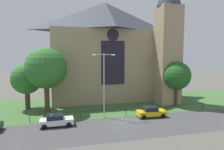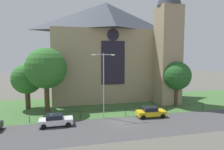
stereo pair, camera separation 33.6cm
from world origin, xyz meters
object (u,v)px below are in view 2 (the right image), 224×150
at_px(streetlamp_near, 104,78).
at_px(parked_car_white, 56,120).
at_px(tree_right_far, 178,80).
at_px(tree_right_near, 177,76).
at_px(church_building, 110,50).
at_px(tree_left_near, 46,68).
at_px(parked_car_yellow, 151,112).
at_px(tree_left_far, 27,79).

xyz_separation_m(streetlamp_near, parked_car_white, (-6.66, -1.85, -5.10)).
relative_size(tree_right_far, tree_right_near, 0.70).
xyz_separation_m(church_building, tree_right_far, (14.56, -2.67, -6.45)).
bearing_deg(parked_car_white, church_building, 53.30).
height_order(tree_right_far, streetlamp_near, streetlamp_near).
bearing_deg(streetlamp_near, church_building, 72.61).
bearing_deg(tree_left_near, parked_car_yellow, -22.92).
bearing_deg(streetlamp_near, tree_right_far, 29.37).
relative_size(parked_car_white, parked_car_yellow, 0.99).
relative_size(streetlamp_near, parked_car_white, 2.21).
bearing_deg(tree_right_near, parked_car_white, -165.11).
xyz_separation_m(tree_right_far, parked_car_white, (-25.35, -12.37, -3.07)).
xyz_separation_m(tree_left_far, tree_right_far, (30.24, 2.58, -1.27)).
bearing_deg(tree_left_near, tree_right_far, 11.60).
relative_size(tree_left_far, parked_car_white, 1.81).
bearing_deg(church_building, streetlamp_near, -107.39).
distance_m(tree_left_near, tree_right_far, 27.64).
xyz_separation_m(tree_right_far, tree_right_near, (-4.65, -6.87, 1.62)).
relative_size(tree_right_near, streetlamp_near, 0.85).
height_order(parked_car_white, parked_car_yellow, same).
bearing_deg(streetlamp_near, parked_car_white, -164.46).
xyz_separation_m(tree_right_near, parked_car_white, (-20.70, -5.50, -4.69)).
xyz_separation_m(tree_right_far, parked_car_yellow, (-11.92, -11.85, -3.07)).
bearing_deg(streetlamp_near, tree_right_near, 14.58).
distance_m(church_building, tree_right_near, 14.57).
bearing_deg(tree_right_far, tree_left_far, -175.12).
xyz_separation_m(tree_left_near, tree_right_far, (26.89, 5.52, -3.20)).
xyz_separation_m(tree_left_near, streetlamp_near, (8.21, -5.00, -1.17)).
distance_m(church_building, tree_left_near, 15.16).
distance_m(church_building, streetlamp_near, 14.51).
distance_m(streetlamp_near, parked_car_white, 8.59).
xyz_separation_m(tree_left_far, parked_car_yellow, (18.33, -9.27, -4.34)).
bearing_deg(church_building, parked_car_yellow, -79.70).
relative_size(tree_right_near, parked_car_white, 1.89).
xyz_separation_m(church_building, tree_left_near, (-12.34, -8.19, -3.26)).
height_order(tree_left_far, parked_car_white, tree_left_far).
relative_size(church_building, tree_left_far, 3.39).
bearing_deg(parked_car_yellow, tree_left_near, 159.62).
bearing_deg(parked_car_yellow, streetlamp_near, 171.37).
relative_size(tree_left_near, streetlamp_near, 1.10).
bearing_deg(parked_car_yellow, tree_right_far, 47.39).
bearing_deg(tree_right_far, tree_left_near, -168.40).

